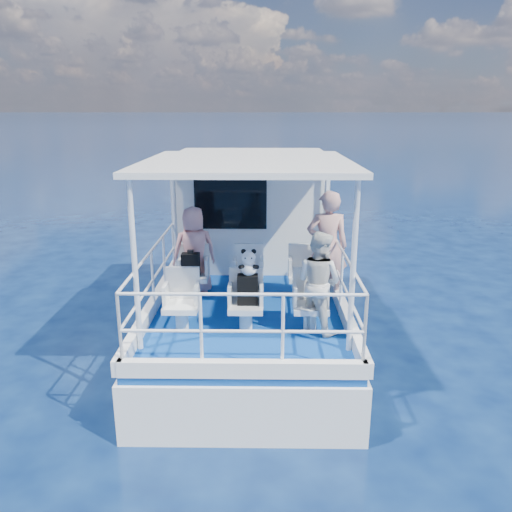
{
  "coord_description": "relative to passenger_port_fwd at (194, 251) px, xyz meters",
  "views": [
    {
      "loc": [
        0.24,
        -7.56,
        3.87
      ],
      "look_at": [
        0.13,
        -0.4,
        1.78
      ],
      "focal_mm": 35.0,
      "sensor_mm": 36.0,
      "label": 1
    }
  ],
  "objects": [
    {
      "name": "passenger_stbd_aft",
      "position": [
        1.91,
        -1.48,
        -0.02
      ],
      "size": [
        0.88,
        0.86,
        1.43
      ],
      "primitive_type": "imported",
      "rotation": [
        0.0,
        0.0,
        2.42
      ],
      "color": "white",
      "rests_on": "deck"
    },
    {
      "name": "seat_stbd_aft",
      "position": [
        1.81,
        -1.49,
        -0.55
      ],
      "size": [
        0.48,
        0.46,
        0.38
      ],
      "primitive_type": "cube",
      "color": "white",
      "rests_on": "deck"
    },
    {
      "name": "panda",
      "position": [
        0.95,
        -1.47,
        0.25
      ],
      "size": [
        0.24,
        0.2,
        0.37
      ],
      "primitive_type": null,
      "color": "silver",
      "rests_on": "backpack_center"
    },
    {
      "name": "railings",
      "position": [
        0.91,
        -0.96,
        -0.24
      ],
      "size": [
        2.84,
        3.59,
        1.0
      ],
      "primitive_type": null,
      "color": "white",
      "rests_on": "deck"
    },
    {
      "name": "canopy",
      "position": [
        0.91,
        -0.59,
        1.5
      ],
      "size": [
        3.0,
        3.2,
        0.08
      ],
      "primitive_type": "cube",
      "color": "white",
      "rests_on": "cabin"
    },
    {
      "name": "seat_port_fwd",
      "position": [
        0.01,
        -0.19,
        -0.55
      ],
      "size": [
        0.48,
        0.46,
        0.38
      ],
      "primitive_type": "cube",
      "color": "white",
      "rests_on": "deck"
    },
    {
      "name": "seat_center_aft",
      "position": [
        0.91,
        -1.49,
        -0.55
      ],
      "size": [
        0.48,
        0.46,
        0.38
      ],
      "primitive_type": "cube",
      "color": "white",
      "rests_on": "deck"
    },
    {
      "name": "compact_camera",
      "position": [
        -0.02,
        -0.26,
        0.05
      ],
      "size": [
        0.1,
        0.06,
        0.06
      ],
      "primitive_type": "cube",
      "color": "black",
      "rests_on": "backpack_port"
    },
    {
      "name": "backpack_port",
      "position": [
        -0.03,
        -0.26,
        -0.17
      ],
      "size": [
        0.29,
        0.16,
        0.38
      ],
      "primitive_type": "cube",
      "color": "black",
      "rests_on": "seat_port_fwd"
    },
    {
      "name": "ground",
      "position": [
        0.91,
        -0.39,
        -1.64
      ],
      "size": [
        2000.0,
        2000.0,
        0.0
      ],
      "primitive_type": "plane",
      "color": "#071639",
      "rests_on": "ground"
    },
    {
      "name": "passenger_port_fwd",
      "position": [
        0.0,
        0.0,
        0.0
      ],
      "size": [
        0.64,
        0.53,
        1.47
      ],
      "primitive_type": "imported",
      "rotation": [
        0.0,
        0.0,
        3.43
      ],
      "color": "pink",
      "rests_on": "deck"
    },
    {
      "name": "seat_stbd_fwd",
      "position": [
        1.81,
        -0.19,
        -0.55
      ],
      "size": [
        0.48,
        0.46,
        0.38
      ],
      "primitive_type": "cube",
      "color": "white",
      "rests_on": "deck"
    },
    {
      "name": "passenger_stbd_fwd",
      "position": [
        2.16,
        -0.34,
        0.16
      ],
      "size": [
        0.66,
        0.44,
        1.8
      ],
      "primitive_type": "imported",
      "rotation": [
        0.0,
        0.0,
        3.16
      ],
      "color": "#DF9C90",
      "rests_on": "deck"
    },
    {
      "name": "hull",
      "position": [
        0.91,
        0.61,
        -1.64
      ],
      "size": [
        3.0,
        7.0,
        1.6
      ],
      "primitive_type": "cube",
      "color": "white",
      "rests_on": "ground"
    },
    {
      "name": "seat_center_fwd",
      "position": [
        0.91,
        -0.19,
        -0.55
      ],
      "size": [
        0.48,
        0.46,
        0.38
      ],
      "primitive_type": "cube",
      "color": "white",
      "rests_on": "deck"
    },
    {
      "name": "seat_port_aft",
      "position": [
        0.01,
        -1.49,
        -0.55
      ],
      "size": [
        0.48,
        0.46,
        0.38
      ],
      "primitive_type": "cube",
      "color": "white",
      "rests_on": "deck"
    },
    {
      "name": "backpack_center",
      "position": [
        0.93,
        -1.47,
        -0.14
      ],
      "size": [
        0.28,
        0.16,
        0.42
      ],
      "primitive_type": "cube",
      "color": "black",
      "rests_on": "seat_center_aft"
    },
    {
      "name": "cabin",
      "position": [
        0.91,
        1.91,
        0.36
      ],
      "size": [
        2.85,
        2.0,
        2.2
      ],
      "primitive_type": "cube",
      "color": "white",
      "rests_on": "deck"
    },
    {
      "name": "canopy_posts",
      "position": [
        0.91,
        -0.64,
        0.36
      ],
      "size": [
        2.77,
        2.97,
        2.2
      ],
      "color": "white",
      "rests_on": "deck"
    },
    {
      "name": "deck",
      "position": [
        0.91,
        0.61,
        -0.79
      ],
      "size": [
        2.9,
        6.9,
        0.1
      ],
      "primitive_type": "cube",
      "color": "navy",
      "rests_on": "hull"
    }
  ]
}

